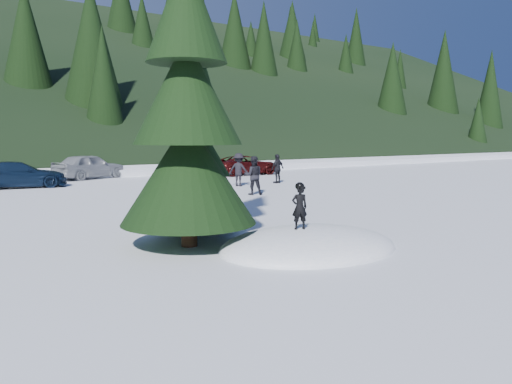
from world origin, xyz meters
TOP-DOWN VIEW (x-y plane):
  - ground at (0.00, 0.00)m, footprint 200.00×200.00m
  - snow_mound at (0.00, 0.00)m, footprint 4.48×3.52m
  - spruce_tall at (-2.20, 1.80)m, footprint 3.20×3.20m
  - spruce_short at (-1.20, 3.20)m, footprint 2.20×2.20m
  - child_skier at (-0.27, 0.02)m, footprint 0.43×0.36m
  - adult_0 at (4.96, 9.54)m, footprint 1.05×0.97m
  - adult_1 at (9.14, 13.26)m, footprint 1.01×0.58m
  - adult_2 at (6.46, 13.06)m, footprint 1.18×1.27m
  - car_3 at (-3.14, 18.73)m, footprint 4.80×2.44m
  - car_4 at (1.40, 22.09)m, footprint 4.85×3.35m
  - car_5 at (7.82, 20.85)m, footprint 3.96×2.47m
  - car_6 at (10.98, 19.27)m, footprint 4.71×2.23m

SIDE VIEW (x-z plane):
  - ground at x=0.00m, z-range 0.00..0.00m
  - snow_mound at x=0.00m, z-range -0.48..0.48m
  - car_5 at x=7.82m, z-range 0.00..1.23m
  - car_6 at x=10.98m, z-range 0.00..1.30m
  - car_3 at x=-3.14m, z-range 0.00..1.33m
  - car_4 at x=1.40m, z-range 0.00..1.53m
  - adult_1 at x=9.14m, z-range 0.00..1.62m
  - adult_0 at x=4.96m, z-range 0.00..1.72m
  - adult_2 at x=6.46m, z-range 0.00..1.72m
  - child_skier at x=-0.27m, z-range 0.48..1.49m
  - spruce_short at x=-1.20m, z-range -0.58..4.79m
  - spruce_tall at x=-2.20m, z-range -0.98..7.62m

